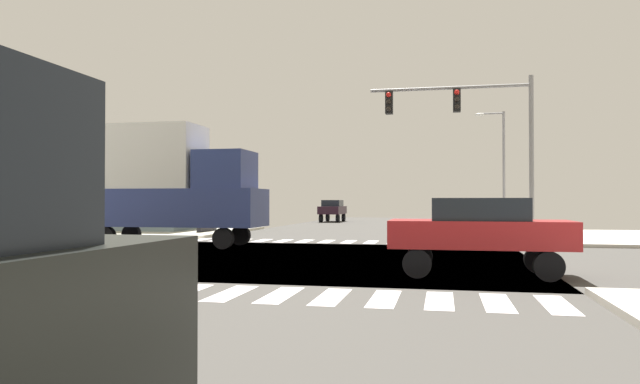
{
  "coord_description": "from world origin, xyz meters",
  "views": [
    {
      "loc": [
        4.3,
        -18.06,
        1.81
      ],
      "look_at": [
        -0.15,
        3.07,
        2.14
      ],
      "focal_mm": 32.59,
      "sensor_mm": 36.0,
      "label": 1
    }
  ],
  "objects_px": {
    "street_lamp": "(499,158)",
    "bank_building": "(104,193)",
    "sedan_leading_3": "(333,209)",
    "traffic_signal_mast": "(468,121)",
    "box_truck_nearside_1": "(169,182)",
    "sedan_crossing_1": "(479,229)"
  },
  "relations": [
    {
      "from": "bank_building",
      "to": "sedan_leading_3",
      "type": "height_order",
      "value": "bank_building"
    },
    {
      "from": "street_lamp",
      "to": "sedan_leading_3",
      "type": "xyz_separation_m",
      "value": [
        -12.73,
        12.44,
        -3.29
      ]
    },
    {
      "from": "traffic_signal_mast",
      "to": "street_lamp",
      "type": "xyz_separation_m",
      "value": [
        2.32,
        11.32,
        -0.84
      ]
    },
    {
      "from": "traffic_signal_mast",
      "to": "sedan_crossing_1",
      "type": "bearing_deg",
      "value": -91.21
    },
    {
      "from": "street_lamp",
      "to": "bank_building",
      "type": "height_order",
      "value": "street_lamp"
    },
    {
      "from": "traffic_signal_mast",
      "to": "box_truck_nearside_1",
      "type": "height_order",
      "value": "traffic_signal_mast"
    },
    {
      "from": "traffic_signal_mast",
      "to": "box_truck_nearside_1",
      "type": "xyz_separation_m",
      "value": [
        -11.85,
        -4.05,
        -2.68
      ]
    },
    {
      "from": "sedan_crossing_1",
      "to": "traffic_signal_mast",
      "type": "bearing_deg",
      "value": -1.21
    },
    {
      "from": "box_truck_nearside_1",
      "to": "traffic_signal_mast",
      "type": "bearing_deg",
      "value": 108.87
    },
    {
      "from": "traffic_signal_mast",
      "to": "bank_building",
      "type": "xyz_separation_m",
      "value": [
        -22.0,
        7.37,
        -2.94
      ]
    },
    {
      "from": "traffic_signal_mast",
      "to": "box_truck_nearside_1",
      "type": "distance_m",
      "value": 12.81
    },
    {
      "from": "box_truck_nearside_1",
      "to": "sedan_leading_3",
      "type": "relative_size",
      "value": 1.67
    },
    {
      "from": "bank_building",
      "to": "sedan_crossing_1",
      "type": "xyz_separation_m",
      "value": [
        21.77,
        -18.43,
        -1.19
      ]
    },
    {
      "from": "street_lamp",
      "to": "box_truck_nearside_1",
      "type": "relative_size",
      "value": 1.01
    },
    {
      "from": "street_lamp",
      "to": "sedan_leading_3",
      "type": "bearing_deg",
      "value": 135.67
    },
    {
      "from": "box_truck_nearside_1",
      "to": "sedan_leading_3",
      "type": "distance_m",
      "value": 27.89
    },
    {
      "from": "street_lamp",
      "to": "sedan_crossing_1",
      "type": "bearing_deg",
      "value": -96.5
    },
    {
      "from": "sedan_leading_3",
      "to": "traffic_signal_mast",
      "type": "bearing_deg",
      "value": 113.67
    },
    {
      "from": "box_truck_nearside_1",
      "to": "bank_building",
      "type": "bearing_deg",
      "value": -138.39
    },
    {
      "from": "box_truck_nearside_1",
      "to": "sedan_leading_3",
      "type": "height_order",
      "value": "box_truck_nearside_1"
    },
    {
      "from": "traffic_signal_mast",
      "to": "bank_building",
      "type": "distance_m",
      "value": 23.39
    },
    {
      "from": "sedan_crossing_1",
      "to": "bank_building",
      "type": "bearing_deg",
      "value": 49.76
    }
  ]
}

